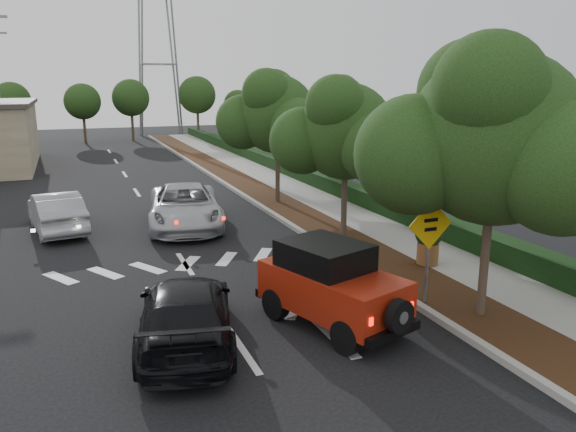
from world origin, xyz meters
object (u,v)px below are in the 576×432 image
silver_suv_ahead (185,207)px  speed_hump_sign (429,237)px  red_jeep (327,284)px  black_suv_oncoming (186,313)px

silver_suv_ahead → speed_hump_sign: bearing=-59.5°
red_jeep → silver_suv_ahead: bearing=78.5°
silver_suv_ahead → speed_hump_sign: size_ratio=2.20×
red_jeep → silver_suv_ahead: red_jeep is taller
silver_suv_ahead → black_suv_oncoming: bearing=-92.1°
red_jeep → speed_hump_sign: size_ratio=1.51×
silver_suv_ahead → black_suv_oncoming: 9.88m
speed_hump_sign → black_suv_oncoming: bearing=176.8°
black_suv_oncoming → speed_hump_sign: size_ratio=1.84×
silver_suv_ahead → speed_hump_sign: speed_hump_sign is taller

